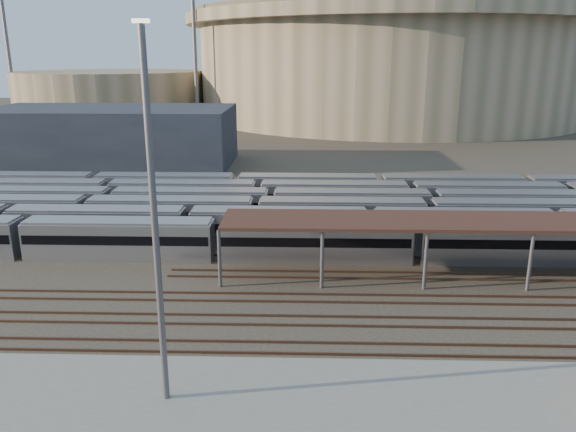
% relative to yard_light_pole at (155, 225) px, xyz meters
% --- Properties ---
extents(ground, '(420.00, 420.00, 0.00)m').
position_rel_yard_light_pole_xyz_m(ground, '(8.68, 15.02, -10.47)').
color(ground, '#383026').
rests_on(ground, ground).
extents(apron, '(50.00, 9.00, 0.20)m').
position_rel_yard_light_pole_xyz_m(apron, '(3.68, 0.02, -10.37)').
color(apron, gray).
rests_on(apron, ground).
extents(subway_trains, '(128.23, 23.90, 3.60)m').
position_rel_yard_light_pole_xyz_m(subway_trains, '(9.75, 33.52, -8.67)').
color(subway_trains, '#A5A5A9').
rests_on(subway_trains, ground).
extents(inspection_shed, '(60.30, 6.00, 5.30)m').
position_rel_yard_light_pole_xyz_m(inspection_shed, '(30.68, 19.02, -5.49)').
color(inspection_shed, '#59585D').
rests_on(inspection_shed, ground).
extents(empty_tracks, '(170.00, 9.62, 0.18)m').
position_rel_yard_light_pole_xyz_m(empty_tracks, '(8.68, 10.02, -10.38)').
color(empty_tracks, '#4C3323').
rests_on(empty_tracks, ground).
extents(stadium, '(124.00, 124.00, 32.50)m').
position_rel_yard_light_pole_xyz_m(stadium, '(33.68, 155.02, 6.00)').
color(stadium, '#9C8669').
rests_on(stadium, ground).
extents(secondary_arena, '(56.00, 56.00, 14.00)m').
position_rel_yard_light_pole_xyz_m(secondary_arena, '(-51.32, 145.02, -3.47)').
color(secondary_arena, '#9C8669').
rests_on(secondary_arena, ground).
extents(service_building, '(42.00, 20.00, 10.00)m').
position_rel_yard_light_pole_xyz_m(service_building, '(-26.32, 70.02, -5.47)').
color(service_building, '#1E232D').
rests_on(service_building, ground).
extents(floodlight_0, '(4.00, 1.00, 38.40)m').
position_rel_yard_light_pole_xyz_m(floodlight_0, '(-21.32, 125.02, 10.17)').
color(floodlight_0, '#59585D').
rests_on(floodlight_0, ground).
extents(floodlight_1, '(4.00, 1.00, 38.40)m').
position_rel_yard_light_pole_xyz_m(floodlight_1, '(-76.32, 135.02, 10.17)').
color(floodlight_1, '#59585D').
rests_on(floodlight_1, ground).
extents(floodlight_3, '(4.00, 1.00, 38.40)m').
position_rel_yard_light_pole_xyz_m(floodlight_3, '(-1.32, 175.02, 10.17)').
color(floodlight_3, '#59585D').
rests_on(floodlight_3, ground).
extents(yard_light_pole, '(0.80, 0.36, 20.38)m').
position_rel_yard_light_pole_xyz_m(yard_light_pole, '(0.00, 0.00, 0.00)').
color(yard_light_pole, '#59585D').
rests_on(yard_light_pole, apron).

